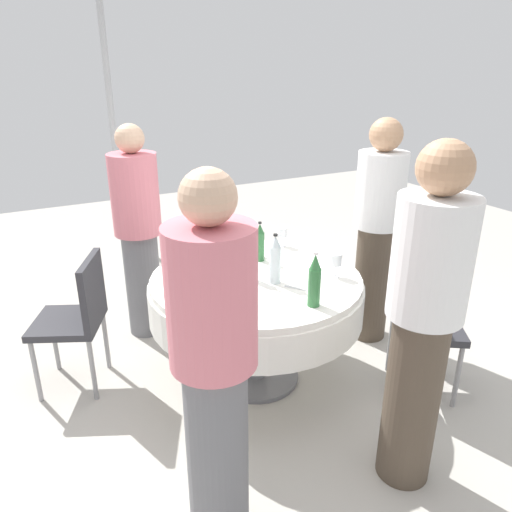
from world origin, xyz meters
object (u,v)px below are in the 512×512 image
object	(u,v)px
plate_west	(185,292)
person_front	(423,319)
person_outer	(214,367)
dining_table	(256,298)
plate_inner	(237,300)
bottle_clear_outer	(275,260)
bottle_clear_far	(248,257)
chair_east	(415,316)
bottle_green_front	(260,243)
wine_glass_south	(251,241)
person_rear	(138,230)
wine_glass_mid	(282,233)
chair_south	(79,312)
bottle_green_rear	(315,281)
person_far	(377,229)
wine_glass_far	(336,261)

from	to	relation	value
plate_west	person_front	bearing A→B (deg)	-143.70
person_outer	dining_table	bearing A→B (deg)	-90.00
plate_inner	person_front	bearing A→B (deg)	-146.03
bottle_clear_outer	bottle_clear_far	bearing A→B (deg)	42.93
plate_inner	chair_east	size ratio (longest dim) A/B	0.25
bottle_green_front	person_front	xyz separation A→B (m)	(-1.27, -0.15, 0.02)
wine_glass_south	plate_inner	distance (m)	0.72
plate_west	person_outer	world-z (taller)	person_outer
person_rear	person_outer	distance (m)	1.88
person_rear	bottle_clear_far	bearing A→B (deg)	-93.16
dining_table	wine_glass_mid	bearing A→B (deg)	-47.05
wine_glass_mid	chair_south	bearing A→B (deg)	86.68
person_front	person_outer	bearing A→B (deg)	-23.36
bottle_green_rear	bottle_green_front	distance (m)	0.70
bottle_clear_far	chair_south	size ratio (longest dim) A/B	0.35
bottle_green_rear	chair_south	bearing A→B (deg)	48.94
bottle_green_rear	chair_east	bearing A→B (deg)	-94.41
wine_glass_mid	person_outer	size ratio (longest dim) A/B	0.08
bottle_clear_outer	chair_east	size ratio (longest dim) A/B	0.35
bottle_green_rear	plate_west	xyz separation A→B (m)	(0.46, 0.56, -0.13)
plate_inner	person_front	size ratio (longest dim) A/B	0.13
chair_south	person_far	bearing A→B (deg)	-75.56
dining_table	plate_west	world-z (taller)	plate_west
person_outer	person_far	world-z (taller)	person_outer
dining_table	person_outer	size ratio (longest dim) A/B	0.81
wine_glass_far	wine_glass_south	bearing A→B (deg)	26.18
wine_glass_far	wine_glass_mid	world-z (taller)	wine_glass_far
dining_table	wine_glass_far	world-z (taller)	wine_glass_far
bottle_green_rear	person_front	bearing A→B (deg)	-161.20
bottle_green_rear	person_far	world-z (taller)	person_far
person_rear	wine_glass_mid	bearing A→B (deg)	-59.13
dining_table	wine_glass_mid	distance (m)	0.61
bottle_green_front	bottle_clear_outer	world-z (taller)	bottle_clear_outer
bottle_clear_far	chair_east	world-z (taller)	bottle_clear_far
chair_south	wine_glass_south	bearing A→B (deg)	-71.05
wine_glass_far	chair_south	size ratio (longest dim) A/B	0.17
plate_west	wine_glass_far	bearing A→B (deg)	-102.64
dining_table	wine_glass_south	world-z (taller)	wine_glass_south
bottle_clear_outer	plate_inner	bearing A→B (deg)	111.17
bottle_green_front	person_far	xyz separation A→B (m)	(-0.12, -0.88, -0.01)
person_outer	person_far	size ratio (longest dim) A/B	1.01
wine_glass_mid	bottle_clear_far	bearing A→B (deg)	129.67
bottle_green_rear	plate_west	distance (m)	0.73
bottle_clear_outer	chair_east	world-z (taller)	bottle_clear_outer
person_rear	plate_inner	bearing A→B (deg)	-106.11
bottle_green_rear	plate_west	world-z (taller)	bottle_green_rear
person_far	bottle_clear_outer	bearing A→B (deg)	-82.01
person_front	chair_east	distance (m)	0.82
bottle_green_front	person_outer	xyz separation A→B (m)	(-1.13, 0.81, -0.01)
wine_glass_far	bottle_green_front	bearing A→B (deg)	32.62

